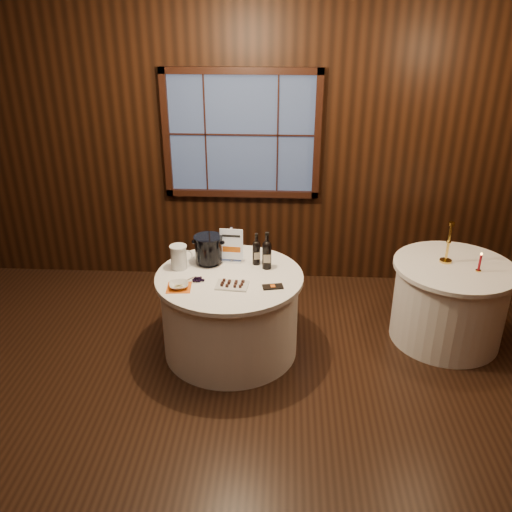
# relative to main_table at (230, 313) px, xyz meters

# --- Properties ---
(ground) EXTENTS (6.00, 6.00, 0.00)m
(ground) POSITION_rel_main_table_xyz_m (0.00, -1.00, -0.39)
(ground) COLOR black
(ground) RESTS_ON ground
(back_wall) EXTENTS (6.00, 0.10, 3.00)m
(back_wall) POSITION_rel_main_table_xyz_m (0.00, 1.48, 1.16)
(back_wall) COLOR black
(back_wall) RESTS_ON ground
(main_table) EXTENTS (1.28, 1.28, 0.77)m
(main_table) POSITION_rel_main_table_xyz_m (0.00, 0.00, 0.00)
(main_table) COLOR white
(main_table) RESTS_ON ground
(side_table) EXTENTS (1.08, 1.08, 0.77)m
(side_table) POSITION_rel_main_table_xyz_m (2.00, 0.30, 0.00)
(side_table) COLOR white
(side_table) RESTS_ON ground
(sign_stand) EXTENTS (0.21, 0.11, 0.33)m
(sign_stand) POSITION_rel_main_table_xyz_m (-0.00, 0.26, 0.50)
(sign_stand) COLOR silver
(sign_stand) RESTS_ON main_table
(port_bottle_left) EXTENTS (0.07, 0.08, 0.30)m
(port_bottle_left) POSITION_rel_main_table_xyz_m (0.22, 0.23, 0.51)
(port_bottle_left) COLOR black
(port_bottle_left) RESTS_ON main_table
(port_bottle_right) EXTENTS (0.08, 0.09, 0.34)m
(port_bottle_right) POSITION_rel_main_table_xyz_m (0.32, 0.15, 0.53)
(port_bottle_right) COLOR black
(port_bottle_right) RESTS_ON main_table
(ice_bucket) EXTENTS (0.26, 0.26, 0.26)m
(ice_bucket) POSITION_rel_main_table_xyz_m (-0.21, 0.22, 0.52)
(ice_bucket) COLOR black
(ice_bucket) RESTS_ON main_table
(chocolate_plate) EXTENTS (0.28, 0.20, 0.04)m
(chocolate_plate) POSITION_rel_main_table_xyz_m (0.04, -0.20, 0.40)
(chocolate_plate) COLOR silver
(chocolate_plate) RESTS_ON main_table
(chocolate_box) EXTENTS (0.18, 0.12, 0.01)m
(chocolate_box) POSITION_rel_main_table_xyz_m (0.38, -0.20, 0.39)
(chocolate_box) COLOR black
(chocolate_box) RESTS_ON main_table
(grape_bunch) EXTENTS (0.16, 0.06, 0.04)m
(grape_bunch) POSITION_rel_main_table_xyz_m (-0.25, -0.13, 0.40)
(grape_bunch) COLOR black
(grape_bunch) RESTS_ON main_table
(glass_pitcher) EXTENTS (0.20, 0.15, 0.22)m
(glass_pitcher) POSITION_rel_main_table_xyz_m (-0.45, 0.11, 0.49)
(glass_pitcher) COLOR silver
(glass_pitcher) RESTS_ON main_table
(orange_napkin) EXTENTS (0.21, 0.21, 0.00)m
(orange_napkin) POSITION_rel_main_table_xyz_m (-0.39, -0.25, 0.38)
(orange_napkin) COLOR #DF5D12
(orange_napkin) RESTS_ON main_table
(cracker_bowl) EXTENTS (0.19, 0.19, 0.04)m
(cracker_bowl) POSITION_rel_main_table_xyz_m (-0.39, -0.25, 0.41)
(cracker_bowl) COLOR silver
(cracker_bowl) RESTS_ON orange_napkin
(brass_candlestick) EXTENTS (0.11, 0.11, 0.39)m
(brass_candlestick) POSITION_rel_main_table_xyz_m (1.93, 0.36, 0.52)
(brass_candlestick) COLOR gold
(brass_candlestick) RESTS_ON side_table
(red_candle) EXTENTS (0.05, 0.05, 0.18)m
(red_candle) POSITION_rel_main_table_xyz_m (2.17, 0.19, 0.45)
(red_candle) COLOR gold
(red_candle) RESTS_ON side_table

